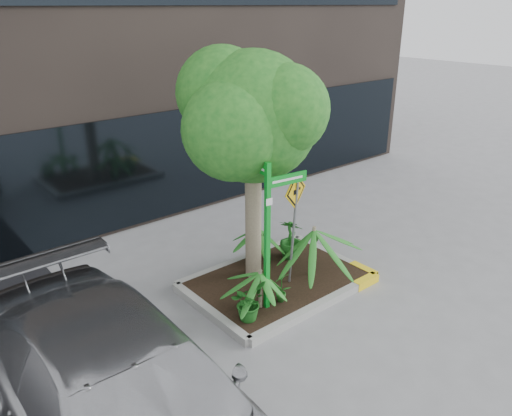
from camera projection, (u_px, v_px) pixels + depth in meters
ground at (280, 295)px, 9.31m from camera, size 80.00×80.00×0.00m
planter at (280, 280)px, 9.60m from camera, size 3.35×2.36×0.15m
tree at (252, 117)px, 8.56m from camera, size 2.95×2.61×4.42m
palm_front at (314, 230)px, 9.39m from camera, size 1.13×1.13×1.25m
palm_left at (260, 273)px, 8.42m from camera, size 0.82×0.82×0.91m
palm_back at (258, 228)px, 10.01m from camera, size 0.86×0.86×0.95m
parked_car at (129, 408)px, 5.58m from camera, size 2.40×5.84×1.69m
shrub_a at (248, 302)px, 8.24m from camera, size 0.78×0.78×0.64m
shrub_b at (291, 239)px, 10.22m from camera, size 0.63×0.63×0.84m
shrub_c at (281, 287)px, 8.74m from camera, size 0.31×0.31×0.58m
shrub_d at (258, 246)px, 10.11m from camera, size 0.45×0.45×0.66m
street_sign_post at (268, 223)px, 8.16m from camera, size 0.82×0.87×2.77m
cattle_sign at (294, 210)px, 8.86m from camera, size 0.66×0.20×2.19m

